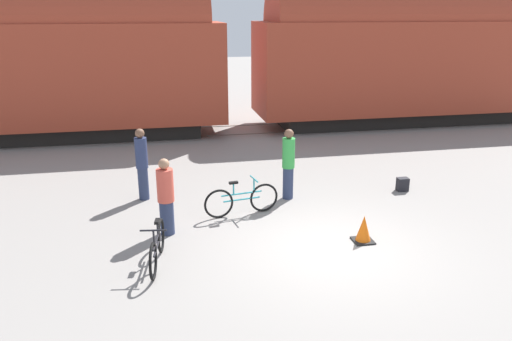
{
  "coord_description": "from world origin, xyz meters",
  "views": [
    {
      "loc": [
        -3.09,
        -8.33,
        4.45
      ],
      "look_at": [
        -1.08,
        1.73,
        1.1
      ],
      "focal_mm": 35.0,
      "sensor_mm": 36.0,
      "label": 1
    }
  ],
  "objects_px": {
    "bicycle_teal": "(242,200)",
    "backpack": "(403,184)",
    "freight_train": "(240,55)",
    "person_in_green": "(288,164)",
    "person_in_red": "(166,197)",
    "bicycle_black": "(157,247)",
    "person_in_navy": "(142,164)",
    "traffic_cone": "(364,230)"
  },
  "relations": [
    {
      "from": "backpack",
      "to": "bicycle_teal",
      "type": "bearing_deg",
      "value": -170.28
    },
    {
      "from": "person_in_navy",
      "to": "backpack",
      "type": "height_order",
      "value": "person_in_navy"
    },
    {
      "from": "person_in_navy",
      "to": "backpack",
      "type": "distance_m",
      "value": 6.54
    },
    {
      "from": "bicycle_black",
      "to": "person_in_red",
      "type": "xyz_separation_m",
      "value": [
        0.21,
        1.29,
        0.46
      ]
    },
    {
      "from": "freight_train",
      "to": "traffic_cone",
      "type": "height_order",
      "value": "freight_train"
    },
    {
      "from": "traffic_cone",
      "to": "backpack",
      "type": "bearing_deg",
      "value": 49.98
    },
    {
      "from": "freight_train",
      "to": "backpack",
      "type": "height_order",
      "value": "freight_train"
    },
    {
      "from": "bicycle_black",
      "to": "backpack",
      "type": "bearing_deg",
      "value": 23.62
    },
    {
      "from": "bicycle_black",
      "to": "person_in_red",
      "type": "relative_size",
      "value": 1.03
    },
    {
      "from": "bicycle_teal",
      "to": "backpack",
      "type": "height_order",
      "value": "bicycle_teal"
    },
    {
      "from": "bicycle_teal",
      "to": "person_in_red",
      "type": "relative_size",
      "value": 1.07
    },
    {
      "from": "freight_train",
      "to": "bicycle_teal",
      "type": "relative_size",
      "value": 14.51
    },
    {
      "from": "bicycle_teal",
      "to": "person_in_navy",
      "type": "distance_m",
      "value": 2.66
    },
    {
      "from": "bicycle_black",
      "to": "person_in_red",
      "type": "distance_m",
      "value": 1.38
    },
    {
      "from": "person_in_navy",
      "to": "traffic_cone",
      "type": "bearing_deg",
      "value": 53.48
    },
    {
      "from": "bicycle_teal",
      "to": "traffic_cone",
      "type": "height_order",
      "value": "bicycle_teal"
    },
    {
      "from": "bicycle_black",
      "to": "person_in_navy",
      "type": "height_order",
      "value": "person_in_navy"
    },
    {
      "from": "person_in_red",
      "to": "backpack",
      "type": "distance_m",
      "value": 6.16
    },
    {
      "from": "bicycle_teal",
      "to": "person_in_green",
      "type": "height_order",
      "value": "person_in_green"
    },
    {
      "from": "backpack",
      "to": "freight_train",
      "type": "bearing_deg",
      "value": 111.51
    },
    {
      "from": "bicycle_teal",
      "to": "backpack",
      "type": "relative_size",
      "value": 5.09
    },
    {
      "from": "freight_train",
      "to": "bicycle_black",
      "type": "height_order",
      "value": "freight_train"
    },
    {
      "from": "freight_train",
      "to": "person_in_green",
      "type": "distance_m",
      "value": 7.61
    },
    {
      "from": "person_in_navy",
      "to": "bicycle_black",
      "type": "bearing_deg",
      "value": 5.19
    },
    {
      "from": "bicycle_black",
      "to": "backpack",
      "type": "relative_size",
      "value": 4.9
    },
    {
      "from": "bicycle_teal",
      "to": "person_in_navy",
      "type": "bearing_deg",
      "value": 146.74
    },
    {
      "from": "freight_train",
      "to": "person_in_red",
      "type": "relative_size",
      "value": 15.51
    },
    {
      "from": "freight_train",
      "to": "traffic_cone",
      "type": "distance_m",
      "value": 10.32
    },
    {
      "from": "bicycle_black",
      "to": "freight_train",
      "type": "bearing_deg",
      "value": 72.17
    },
    {
      "from": "freight_train",
      "to": "person_in_red",
      "type": "xyz_separation_m",
      "value": [
        -3.04,
        -8.83,
        -2.01
      ]
    },
    {
      "from": "backpack",
      "to": "traffic_cone",
      "type": "distance_m",
      "value": 3.33
    },
    {
      "from": "freight_train",
      "to": "backpack",
      "type": "xyz_separation_m",
      "value": [
        2.92,
        -7.42,
        -2.65
      ]
    },
    {
      "from": "backpack",
      "to": "person_in_navy",
      "type": "bearing_deg",
      "value": 173.9
    },
    {
      "from": "freight_train",
      "to": "backpack",
      "type": "bearing_deg",
      "value": -68.49
    },
    {
      "from": "bicycle_black",
      "to": "bicycle_teal",
      "type": "bearing_deg",
      "value": 46.19
    },
    {
      "from": "bicycle_teal",
      "to": "person_in_navy",
      "type": "relative_size",
      "value": 0.98
    },
    {
      "from": "person_in_navy",
      "to": "person_in_red",
      "type": "bearing_deg",
      "value": 13.75
    },
    {
      "from": "person_in_navy",
      "to": "backpack",
      "type": "xyz_separation_m",
      "value": [
        6.47,
        -0.69,
        -0.73
      ]
    },
    {
      "from": "bicycle_black",
      "to": "traffic_cone",
      "type": "xyz_separation_m",
      "value": [
        4.04,
        0.15,
        -0.1
      ]
    },
    {
      "from": "freight_train",
      "to": "traffic_cone",
      "type": "bearing_deg",
      "value": -85.52
    },
    {
      "from": "person_in_navy",
      "to": "bicycle_teal",
      "type": "bearing_deg",
      "value": 57.08
    },
    {
      "from": "freight_train",
      "to": "traffic_cone",
      "type": "relative_size",
      "value": 45.66
    }
  ]
}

